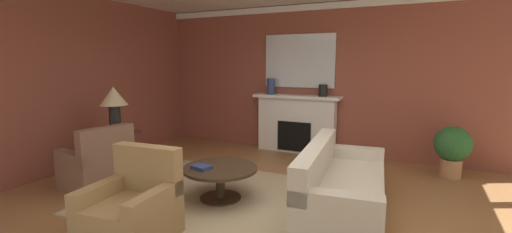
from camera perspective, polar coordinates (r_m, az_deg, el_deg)
The scene contains 17 objects.
ground_plane at distance 4.48m, azimuth 1.37°, elevation -15.26°, with size 9.49×9.49×0.00m, color olive.
wall_fireplace at distance 7.03m, azimuth 11.96°, elevation 5.96°, with size 7.90×0.12×2.98m, color brown.
wall_window at distance 6.74m, azimuth -27.55°, elevation 5.01°, with size 0.12×6.66×2.98m, color brown.
crown_moulding at distance 7.02m, azimuth 12.19°, elevation 17.51°, with size 7.90×0.08×0.12m, color white.
area_rug at distance 4.83m, azimuth -5.89°, elevation -13.38°, with size 3.18×2.60×0.01m, color tan.
fireplace at distance 7.10m, azimuth 6.68°, elevation -1.46°, with size 1.80×0.35×1.18m.
mantel_mirror at distance 7.10m, azimuth 7.19°, elevation 9.12°, with size 1.47×0.04×1.07m, color silver.
sofa at distance 4.42m, azimuth 13.82°, elevation -11.73°, with size 1.11×2.18×0.85m.
armchair_near_window at distance 5.61m, azimuth -24.80°, elevation -7.75°, with size 0.92×0.92×0.95m.
armchair_facing_fireplace at distance 3.91m, azimuth -19.85°, elevation -14.68°, with size 0.86×0.86×0.95m.
coffee_table at distance 4.72m, azimuth -5.95°, elevation -9.67°, with size 1.00×1.00×0.45m.
side_table at distance 6.19m, azimuth -22.06°, elevation -5.15°, with size 0.56×0.56×0.70m.
table_lamp at distance 6.05m, azimuth -22.52°, elevation 2.46°, with size 0.44×0.44×0.75m.
vase_mantel_right at distance 6.80m, azimuth 11.04°, elevation 4.26°, with size 0.17×0.17×0.23m, color black.
vase_mantel_left at distance 7.16m, azimuth 2.48°, elevation 5.01°, with size 0.16×0.16×0.33m, color navy.
book_red_cover at distance 4.62m, azimuth -9.03°, elevation -8.31°, with size 0.24×0.18×0.05m, color navy.
potted_plant at distance 6.35m, azimuth 29.80°, elevation -4.48°, with size 0.56×0.56×0.83m.
Camera 1 is at (1.69, -3.72, 1.84)m, focal length 24.11 mm.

